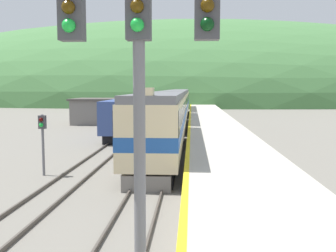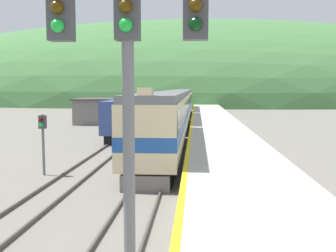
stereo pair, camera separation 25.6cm
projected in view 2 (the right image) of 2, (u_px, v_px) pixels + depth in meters
name	position (u px, v px, depth m)	size (l,w,h in m)	color
track_main	(184.00, 113.00, 71.93)	(1.52, 180.00, 0.16)	#4C443D
track_siding	(162.00, 113.00, 72.22)	(1.52, 180.00, 0.16)	#4C443D
platform	(212.00, 119.00, 51.73)	(5.32, 140.00, 1.03)	#BCB5A5
distant_hills	(190.00, 101.00, 137.58)	(238.99, 107.55, 53.40)	#477A42
station_shed	(109.00, 111.00, 51.25)	(8.25, 6.76, 3.29)	slate
express_train_lead_car	(163.00, 122.00, 26.64)	(2.93, 19.29, 4.71)	black
carriage_second	(177.00, 107.00, 47.09)	(2.92, 19.70, 4.35)	black
carriage_third	(183.00, 101.00, 67.52)	(2.92, 19.70, 4.35)	black
siding_train	(146.00, 110.00, 49.92)	(2.90, 37.38, 3.57)	black
signal_mast_main	(128.00, 61.00, 6.39)	(3.30, 0.42, 7.49)	slate
signal_post_siding	(43.00, 131.00, 20.91)	(0.36, 0.42, 3.29)	slate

